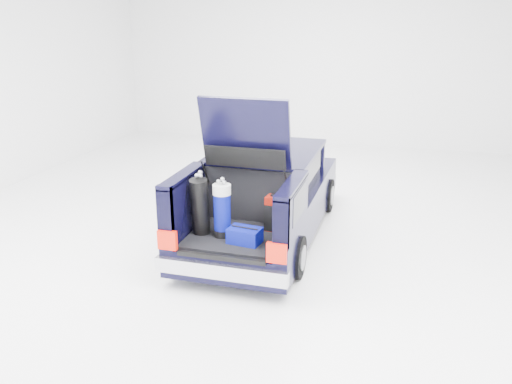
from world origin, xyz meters
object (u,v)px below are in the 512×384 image
(blue_duffel, at_px, (245,235))
(black_golf_bag, at_px, (200,206))
(blue_golf_bag, at_px, (222,210))
(car, at_px, (266,195))
(red_suitcase, at_px, (277,214))

(blue_duffel, bearing_deg, black_golf_bag, 176.77)
(black_golf_bag, xyz_separation_m, blue_golf_bag, (0.31, 0.02, -0.03))
(car, distance_m, black_golf_bag, 1.78)
(blue_duffel, bearing_deg, car, 103.19)
(blue_golf_bag, bearing_deg, black_golf_bag, 173.90)
(red_suitcase, relative_size, blue_golf_bag, 0.63)
(blue_duffel, bearing_deg, red_suitcase, 66.87)
(car, relative_size, blue_duffel, 9.96)
(car, xyz_separation_m, red_suitcase, (0.50, -1.26, 0.18))
(black_golf_bag, bearing_deg, car, 69.30)
(red_suitcase, distance_m, blue_duffel, 0.64)
(blue_golf_bag, relative_size, blue_duffel, 1.80)
(black_golf_bag, height_order, blue_duffel, black_golf_bag)
(car, distance_m, red_suitcase, 1.37)
(red_suitcase, relative_size, black_golf_bag, 0.59)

